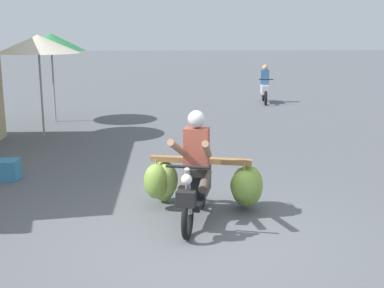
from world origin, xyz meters
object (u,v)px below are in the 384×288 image
(market_umbrella_further_along, at_px, (51,42))
(motorbike_distant_ahead_left, at_px, (265,87))
(motorbike_main_loaded, at_px, (202,180))
(market_umbrella_near_shop, at_px, (38,44))
(produce_crate, at_px, (3,170))

(market_umbrella_further_along, bearing_deg, motorbike_distant_ahead_left, 27.73)
(motorbike_main_loaded, relative_size, motorbike_distant_ahead_left, 1.22)
(market_umbrella_near_shop, bearing_deg, motorbike_main_loaded, -56.65)
(motorbike_distant_ahead_left, bearing_deg, market_umbrella_near_shop, -139.03)
(motorbike_distant_ahead_left, bearing_deg, produce_crate, -124.61)
(market_umbrella_near_shop, height_order, market_umbrella_further_along, market_umbrella_further_along)
(motorbike_main_loaded, height_order, market_umbrella_near_shop, market_umbrella_near_shop)
(produce_crate, bearing_deg, motorbike_main_loaded, -27.84)
(market_umbrella_near_shop, xyz_separation_m, produce_crate, (0.14, -3.68, -2.13))
(motorbike_distant_ahead_left, distance_m, market_umbrella_near_shop, 9.01)
(motorbike_distant_ahead_left, relative_size, market_umbrella_further_along, 0.64)
(motorbike_distant_ahead_left, xyz_separation_m, market_umbrella_near_shop, (-6.68, -5.80, 1.74))
(market_umbrella_near_shop, relative_size, market_umbrella_further_along, 0.99)
(market_umbrella_further_along, bearing_deg, produce_crate, -86.83)
(produce_crate, bearing_deg, motorbike_distant_ahead_left, 55.39)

